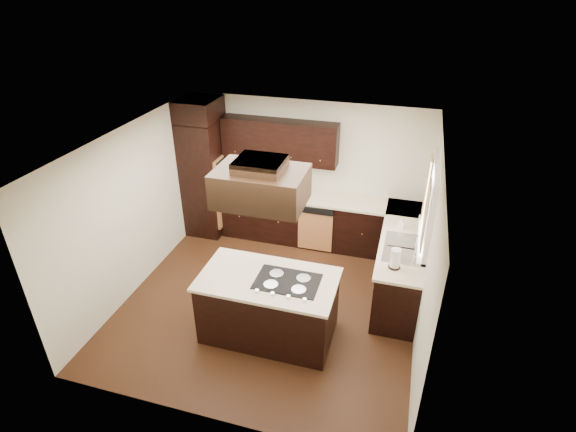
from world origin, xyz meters
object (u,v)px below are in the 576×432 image
object	(u,v)px
island	(269,307)
spice_rack	(273,186)
range_hood	(261,187)
oven_column	(205,178)

from	to	relation	value
island	spice_rack	xyz separation A→B (m)	(-0.67, 2.35, 0.63)
island	range_hood	world-z (taller)	range_hood
island	spice_rack	size ratio (longest dim) A/B	4.74
oven_column	spice_rack	size ratio (longest dim) A/B	5.88
spice_rack	range_hood	bearing A→B (deg)	-57.88
island	range_hood	distance (m)	1.72
oven_column	island	xyz separation A→B (m)	(1.96, -2.35, -0.62)
oven_column	island	world-z (taller)	oven_column
oven_column	spice_rack	xyz separation A→B (m)	(1.30, -0.00, 0.01)
oven_column	spice_rack	world-z (taller)	oven_column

